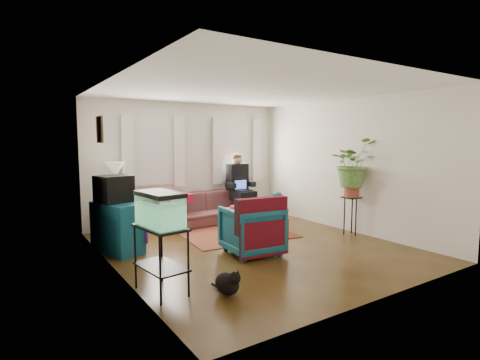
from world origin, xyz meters
TOP-DOWN VIEW (x-y plane):
  - floor at (0.00, 0.00)m, footprint 4.50×5.00m
  - ceiling at (0.00, 0.00)m, footprint 4.50×5.00m
  - wall_back at (0.00, 2.50)m, footprint 4.50×0.01m
  - wall_front at (0.00, -2.50)m, footprint 4.50×0.01m
  - wall_left at (-2.25, 0.00)m, footprint 0.01×5.00m
  - wall_right at (2.25, 0.00)m, footprint 0.01×5.00m
  - window_left at (-0.80, 2.48)m, footprint 1.08×0.04m
  - window_right at (1.25, 2.48)m, footprint 1.08×0.04m
  - curtains_left at (-0.80, 2.40)m, footprint 1.36×0.06m
  - curtains_right at (1.25, 2.40)m, footprint 1.36×0.06m
  - picture_frame at (-2.21, 0.85)m, footprint 0.04×0.32m
  - area_rug at (0.23, 0.90)m, footprint 2.15×1.80m
  - sofa at (0.25, 2.05)m, footprint 2.29×0.91m
  - seated_person at (1.07, 2.05)m, footprint 0.57×0.71m
  - side_table at (-1.65, 2.26)m, footprint 0.57×0.57m
  - table_lamp at (-1.65, 2.26)m, footprint 0.43×0.43m
  - dresser at (-1.99, 0.94)m, footprint 0.69×0.98m
  - crt_tv at (-2.00, 1.03)m, footprint 0.60×0.57m
  - aquarium_stand at (-2.00, -0.97)m, footprint 0.48×0.75m
  - aquarium at (-2.00, -0.97)m, footprint 0.43×0.68m
  - black_cat at (-1.39, -1.45)m, footprint 0.27×0.39m
  - armchair at (-0.23, -0.29)m, footprint 0.88×0.84m
  - serape_throw at (-0.26, -0.61)m, footprint 0.85×0.28m
  - coffee_table at (0.67, 0.85)m, footprint 1.22×0.81m
  - cup_a at (0.40, 0.80)m, footprint 0.15×0.15m
  - cup_b at (0.69, 0.66)m, footprint 0.12×0.12m
  - bowl at (0.99, 0.89)m, footprint 0.26×0.26m
  - snack_tray at (0.40, 1.06)m, footprint 0.41×0.41m
  - birdcage at (1.02, 0.63)m, footprint 0.21×0.21m
  - plant_stand at (2.03, -0.34)m, footprint 0.31×0.31m
  - potted_plant at (2.03, -0.34)m, footprint 0.83×0.72m

SIDE VIEW (x-z plane):
  - floor at x=0.00m, z-range -0.01..0.01m
  - area_rug at x=0.23m, z-range 0.00..0.01m
  - black_cat at x=-1.39m, z-range 0.00..0.32m
  - coffee_table at x=0.67m, z-range 0.00..0.46m
  - side_table at x=-1.65m, z-range 0.00..0.72m
  - plant_stand at x=2.03m, z-range 0.00..0.73m
  - aquarium_stand at x=-2.00m, z-range 0.00..0.79m
  - dresser at x=-1.99m, z-range 0.00..0.80m
  - armchair at x=-0.23m, z-range 0.00..0.83m
  - sofa at x=0.25m, z-range 0.00..0.90m
  - snack_tray at x=0.40m, z-range 0.46..0.50m
  - bowl at x=0.99m, z-range 0.46..0.52m
  - cup_b at x=0.69m, z-range 0.46..0.56m
  - cup_a at x=0.40m, z-range 0.46..0.56m
  - serape_throw at x=-0.26m, z-range 0.25..0.94m
  - birdcage at x=1.02m, z-range 0.46..0.79m
  - seated_person at x=1.07m, z-range 0.00..1.36m
  - aquarium at x=-2.00m, z-range 0.79..1.21m
  - crt_tv at x=-2.00m, z-range 0.80..1.23m
  - table_lamp at x=-1.65m, z-range 0.70..1.36m
  - potted_plant at x=2.03m, z-range 0.77..1.69m
  - wall_back at x=0.00m, z-range 0.00..2.60m
  - wall_front at x=0.00m, z-range 0.00..2.60m
  - wall_left at x=-2.25m, z-range 0.00..2.60m
  - wall_right at x=2.25m, z-range 0.00..2.60m
  - curtains_left at x=-0.80m, z-range 0.80..2.30m
  - curtains_right at x=1.25m, z-range 0.80..2.30m
  - window_left at x=-0.80m, z-range 0.86..2.24m
  - window_right at x=1.25m, z-range 0.86..2.24m
  - picture_frame at x=-2.21m, z-range 1.75..2.15m
  - ceiling at x=0.00m, z-range 2.60..2.60m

